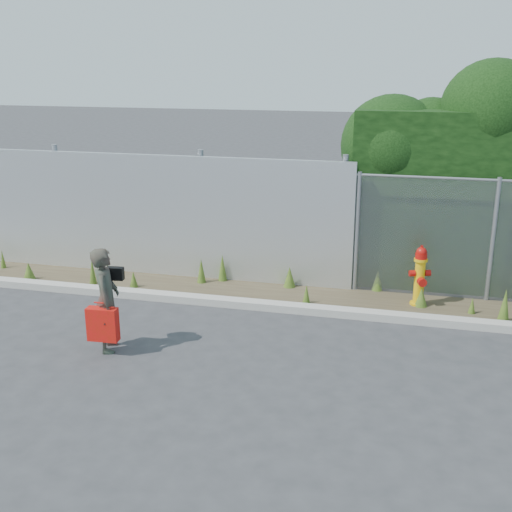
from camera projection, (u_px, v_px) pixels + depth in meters
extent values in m
plane|color=#333336|center=(253.00, 361.00, 8.45)|extent=(80.00, 80.00, 0.00)
cube|color=#A7A297|center=(280.00, 307.00, 10.11)|extent=(16.00, 0.22, 0.12)
cube|color=#443827|center=(288.00, 297.00, 10.68)|extent=(16.00, 1.20, 0.01)
cone|color=#3B591A|center=(201.00, 271.00, 11.26)|extent=(0.16, 0.16, 0.45)
cone|color=#3B591A|center=(108.00, 276.00, 10.88)|extent=(0.11, 0.11, 0.54)
cone|color=#3B591A|center=(92.00, 272.00, 11.20)|extent=(0.13, 0.13, 0.47)
cone|color=#3B591A|center=(29.00, 272.00, 11.44)|extent=(0.22, 0.22, 0.32)
cone|color=#3B591A|center=(222.00, 268.00, 11.36)|extent=(0.16, 0.16, 0.49)
cone|color=#3B591A|center=(472.00, 306.00, 9.93)|extent=(0.11, 0.11, 0.26)
cone|color=#3B591A|center=(3.00, 260.00, 12.06)|extent=(0.10, 0.10, 0.36)
cone|color=#3B591A|center=(306.00, 295.00, 10.33)|extent=(0.13, 0.13, 0.33)
cone|color=#3B591A|center=(505.00, 306.00, 9.58)|extent=(0.18, 0.18, 0.53)
cone|color=#3B591A|center=(421.00, 298.00, 10.20)|extent=(0.21, 0.21, 0.32)
cone|color=#3B591A|center=(289.00, 278.00, 11.06)|extent=(0.21, 0.21, 0.37)
cone|color=#3B591A|center=(378.00, 281.00, 10.90)|extent=(0.20, 0.20, 0.36)
cone|color=#3B591A|center=(134.00, 280.00, 11.06)|extent=(0.15, 0.15, 0.29)
cube|color=silver|center=(119.00, 214.00, 11.64)|extent=(8.50, 0.08, 2.20)
cylinder|color=gray|center=(60.00, 206.00, 12.01)|extent=(0.10, 0.10, 2.30)
cylinder|color=gray|center=(202.00, 214.00, 11.39)|extent=(0.10, 0.10, 2.30)
cylinder|color=gray|center=(343.00, 223.00, 10.83)|extent=(0.10, 0.10, 2.30)
cylinder|color=gray|center=(357.00, 232.00, 10.70)|extent=(0.07, 0.07, 2.05)
cylinder|color=gray|center=(493.00, 241.00, 10.22)|extent=(0.07, 0.07, 2.05)
sphere|color=black|center=(392.00, 146.00, 11.14)|extent=(1.77, 1.77, 1.77)
sphere|color=black|center=(431.00, 132.00, 11.10)|extent=(1.19, 1.19, 1.19)
sphere|color=black|center=(492.00, 111.00, 10.58)|extent=(1.71, 1.71, 1.71)
cylinder|color=#EBB30C|center=(417.00, 304.00, 10.32)|extent=(0.25, 0.25, 0.05)
cylinder|color=#EBB30C|center=(419.00, 283.00, 10.21)|extent=(0.16, 0.16, 0.75)
cylinder|color=#EBB30C|center=(421.00, 260.00, 10.10)|extent=(0.21, 0.21, 0.04)
cylinder|color=#B20F0A|center=(421.00, 256.00, 10.08)|extent=(0.19, 0.19, 0.09)
sphere|color=#B20F0A|center=(422.00, 252.00, 10.06)|extent=(0.17, 0.17, 0.17)
cylinder|color=#B20F0A|center=(422.00, 247.00, 10.03)|extent=(0.04, 0.04, 0.04)
cylinder|color=#B20F0A|center=(412.00, 273.00, 10.19)|extent=(0.09, 0.10, 0.10)
cylinder|color=#B20F0A|center=(428.00, 274.00, 10.14)|extent=(0.09, 0.10, 0.10)
cylinder|color=#B20F0A|center=(419.00, 282.00, 10.08)|extent=(0.13, 0.11, 0.13)
imported|color=#0D553E|center=(106.00, 300.00, 8.58)|extent=(0.49, 0.61, 1.44)
cube|color=#B81A0A|center=(103.00, 324.00, 8.51)|extent=(0.41, 0.15, 0.46)
cylinder|color=#B81A0A|center=(101.00, 303.00, 8.42)|extent=(0.20, 0.02, 0.02)
cube|color=black|center=(115.00, 273.00, 8.67)|extent=(0.23, 0.10, 0.18)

